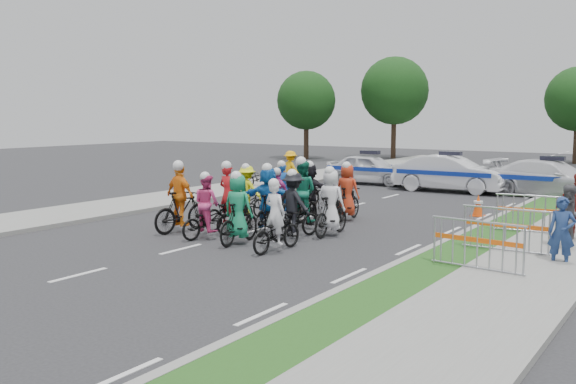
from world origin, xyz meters
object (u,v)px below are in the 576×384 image
Objects in this scene: parked_bike at (260,178)px; police_car_0 at (370,169)px; rider_0 at (276,227)px; rider_6 at (229,207)px; rider_4 at (294,212)px; barrier_1 at (505,232)px; rider_8 at (302,202)px; spectator_1 at (570,219)px; rider_11 at (310,196)px; tree_0 at (306,101)px; rider_10 at (247,198)px; police_car_2 at (552,179)px; rider_13 at (347,198)px; tree_3 at (394,91)px; rider_3 at (181,205)px; rider_12 at (283,198)px; rider_5 at (269,204)px; cone_0 at (478,206)px; spectator_0 at (562,232)px; marshal_hiviz at (291,169)px; police_car_1 at (450,173)px; barrier_0 at (477,248)px; barrier_2 at (534,216)px; rider_1 at (239,216)px; rider_9 at (278,201)px; rider_7 at (331,209)px; rider_2 at (208,213)px.

police_car_0 is at bearing -45.09° from parked_bike.
rider_0 is 0.89× the size of rider_6.
rider_4 reaches higher than barrier_1.
parked_bike is (-6.77, 7.20, -0.28)m from rider_8.
rider_0 is 1.08× the size of spectator_1.
rider_11 is 27.13m from tree_0.
police_car_2 is at bearing -124.66° from rider_10.
rider_6 reaches higher than rider_13.
rider_4 is at bearing -70.28° from tree_3.
tree_0 reaches higher than rider_3.
rider_11 is 1.03× the size of rider_12.
rider_5 is 7.28m from cone_0.
police_car_2 is 3.29× the size of spectator_0.
spectator_0 is 0.94× the size of marshal_hiviz.
rider_11 is 9.58m from police_car_1.
rider_6 reaches higher than police_car_2.
rider_13 is at bearing -117.42° from rider_6.
police_car_1 is at bearing 111.79° from barrier_0.
marshal_hiviz is at bearing -51.39° from rider_11.
tree_0 reaches higher than barrier_0.
rider_8 is 2.19m from rider_12.
rider_3 is 1.37m from rider_6.
rider_4 is at bearing 176.72° from spectator_0.
rider_5 is 3.08m from rider_12.
rider_0 is 0.38× the size of police_car_1.
barrier_2 is (-1.16, 1.60, -0.25)m from spectator_1.
rider_3 reaches higher than rider_6.
rider_3 is 9.50m from barrier_2.
rider_0 is at bearing -150.77° from parked_bike.
rider_1 is 0.93× the size of rider_3.
tree_3 is at bearing -65.90° from marshal_hiviz.
rider_7 is at bearing 167.63° from rider_9.
rider_2 is 1.19m from rider_3.
police_car_1 is at bearing -94.08° from rider_6.
police_car_0 is (-1.95, 10.07, 0.10)m from rider_12.
rider_0 is 0.24× the size of tree_3.
marshal_hiviz is 0.90× the size of parked_bike.
rider_3 is 1.02× the size of rider_6.
rider_5 reaches higher than rider_0.
rider_0 is at bearing -106.69° from cone_0.
rider_3 is 1.11× the size of parked_bike.
barrier_0 is (8.04, -2.88, -0.12)m from rider_10.
police_car_2 is at bearing -109.85° from rider_6.
rider_1 is 1.03× the size of rider_12.
rider_0 reaches higher than police_car_2.
rider_13 is at bearing -114.09° from rider_5.
rider_8 reaches higher than rider_6.
rider_6 is 2.75m from rider_12.
rider_3 is 1.00× the size of barrier_1.
rider_9 is at bearing 115.67° from rider_12.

